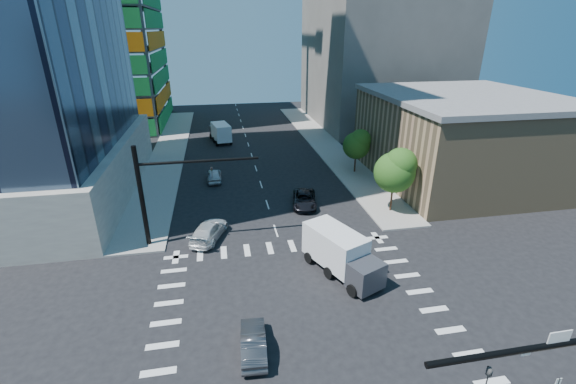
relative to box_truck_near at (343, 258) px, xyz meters
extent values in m
plane|color=black|center=(-4.08, -4.12, -1.50)|extent=(160.00, 160.00, 0.00)
cube|color=silver|center=(-4.08, -4.12, -1.49)|extent=(20.00, 20.00, 0.01)
cube|color=gray|center=(8.42, 35.88, -1.42)|extent=(5.00, 60.00, 0.15)
cube|color=gray|center=(-16.58, 35.88, -1.42)|extent=(5.00, 60.00, 0.15)
cube|color=#9C805A|center=(20.92, 17.88, 3.50)|extent=(20.00, 22.00, 10.00)
cube|color=slate|center=(20.92, 17.88, 8.80)|extent=(20.50, 22.50, 0.60)
cube|color=#5C5853|center=(22.92, 50.88, 12.50)|extent=(24.00, 30.00, 28.00)
cylinder|color=black|center=(2.42, -15.62, 6.05)|extent=(10.00, 0.24, 0.24)
imported|color=black|center=(-0.08, -15.62, 4.95)|extent=(0.16, 0.20, 1.00)
cube|color=white|center=(2.42, -15.62, 6.40)|extent=(0.90, 0.04, 0.50)
cylinder|color=black|center=(-15.58, 7.38, 3.15)|extent=(0.40, 0.40, 9.00)
cylinder|color=black|center=(-10.58, 7.38, 6.05)|extent=(10.00, 0.24, 0.24)
imported|color=black|center=(-9.58, 7.38, 4.95)|extent=(0.16, 0.20, 1.00)
cylinder|color=#382316|center=(8.42, 9.88, -0.21)|extent=(0.20, 0.20, 2.27)
sphere|color=#1A4813|center=(8.42, 9.88, 2.88)|extent=(4.16, 4.16, 4.16)
sphere|color=#3D6F25|center=(8.82, 9.58, 3.85)|extent=(3.25, 3.25, 3.25)
cylinder|color=#382316|center=(8.72, 21.88, -0.38)|extent=(0.20, 0.20, 1.92)
sphere|color=#1A4813|center=(8.72, 21.88, 2.23)|extent=(3.52, 3.52, 3.52)
sphere|color=#3D6F25|center=(9.12, 21.58, 3.05)|extent=(2.75, 2.75, 2.75)
cube|color=silver|center=(6.62, -13.12, 0.50)|extent=(0.30, 0.03, 0.40)
imported|color=black|center=(-0.15, 12.94, -0.77)|extent=(3.39, 5.62, 1.46)
imported|color=white|center=(-10.31, 7.59, -0.71)|extent=(4.01, 5.84, 1.57)
imported|color=#BABDC2|center=(-9.72, 22.20, -0.75)|extent=(1.81, 4.42, 1.50)
imported|color=#454549|center=(-7.64, -6.56, -0.80)|extent=(1.72, 4.29, 1.39)
cube|color=silver|center=(0.00, 0.00, 0.51)|extent=(4.44, 5.86, 2.75)
cube|color=#3D3D44|center=(0.00, 0.00, -0.18)|extent=(2.99, 2.72, 2.01)
cube|color=white|center=(-8.57, 40.63, 0.40)|extent=(3.35, 5.37, 2.60)
cube|color=#3D3D44|center=(-8.57, 40.63, -0.25)|extent=(2.61, 2.22, 1.90)
camera|label=1|loc=(-8.78, -24.07, 16.33)|focal=24.00mm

